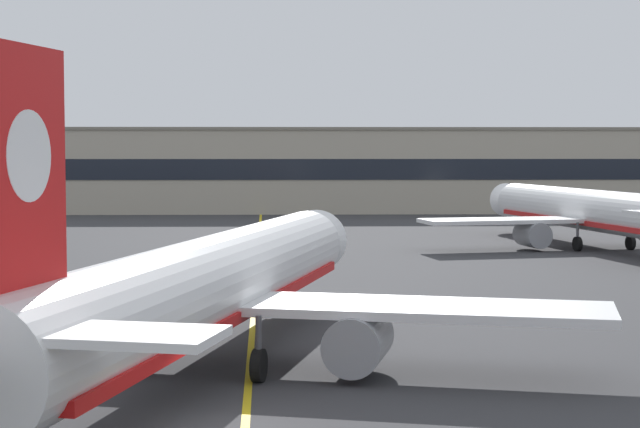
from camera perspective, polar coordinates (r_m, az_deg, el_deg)
taxiway_centreline at (r=64.05m, az=-3.54°, el=-4.47°), size 4.52×179.96×0.01m
airliner_foreground at (r=42.96m, az=-6.04°, el=-3.94°), size 32.23×40.99×11.65m
airliner_background at (r=97.07m, az=14.60°, el=0.11°), size 31.57×40.28×11.38m
safety_cone_by_nose_gear at (r=59.29m, az=-3.02°, el=-4.88°), size 0.44×0.44×0.55m
terminal_building at (r=147.92m, az=-1.46°, el=2.39°), size 134.90×12.40×11.78m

